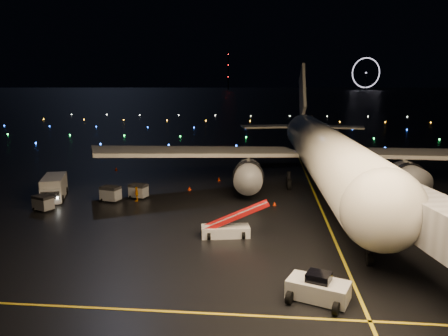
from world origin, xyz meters
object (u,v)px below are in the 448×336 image
at_px(belt_loader, 226,220).
at_px(baggage_cart_1, 111,194).
at_px(baggage_cart_0, 138,191).
at_px(baggage_cart_2, 43,203).
at_px(pushback_tug, 318,286).
at_px(airliner, 322,123).
at_px(crew_c, 137,194).
at_px(service_truck, 54,187).

xyz_separation_m(belt_loader, baggage_cart_1, (-15.05, 10.87, -0.68)).
distance_m(baggage_cart_0, baggage_cart_2, 11.15).
height_order(pushback_tug, baggage_cart_0, pushback_tug).
distance_m(airliner, pushback_tug, 34.16).
height_order(airliner, baggage_cart_0, airliner).
bearing_deg(crew_c, pushback_tug, 34.25).
relative_size(belt_loader, service_truck, 0.86).
xyz_separation_m(service_truck, baggage_cart_2, (1.26, -5.31, -0.54)).
height_order(airliner, service_truck, airliner).
relative_size(pushback_tug, belt_loader, 0.61).
distance_m(belt_loader, baggage_cart_2, 22.24).
height_order(pushback_tug, belt_loader, belt_loader).
xyz_separation_m(pushback_tug, baggage_cart_1, (-22.33, 22.42, -0.03)).
bearing_deg(service_truck, pushback_tug, -56.04).
relative_size(airliner, baggage_cart_0, 29.73).
bearing_deg(baggage_cart_1, baggage_cart_2, -128.70).
relative_size(service_truck, baggage_cart_0, 3.68).
xyz_separation_m(pushback_tug, service_truck, (-29.84, 23.22, 0.47)).
height_order(airliner, crew_c, airliner).
distance_m(service_truck, crew_c, 10.65).
height_order(baggage_cart_1, baggage_cart_2, baggage_cart_1).
height_order(crew_c, baggage_cart_0, same).
xyz_separation_m(pushback_tug, baggage_cart_0, (-19.38, 24.22, -0.06)).
bearing_deg(baggage_cart_0, service_truck, -159.27).
distance_m(pushback_tug, baggage_cart_2, 33.73).
xyz_separation_m(service_truck, crew_c, (10.63, -0.38, -0.53)).
bearing_deg(baggage_cart_1, pushback_tug, -29.67).
xyz_separation_m(service_truck, baggage_cart_1, (7.51, -0.79, -0.49)).
distance_m(airliner, belt_loader, 25.27).
height_order(baggage_cart_0, baggage_cart_2, baggage_cart_0).
bearing_deg(belt_loader, service_truck, 142.95).
height_order(pushback_tug, service_truck, service_truck).
distance_m(pushback_tug, service_truck, 37.81).
height_order(airliner, pushback_tug, airliner).
relative_size(baggage_cart_0, baggage_cart_2, 1.02).
xyz_separation_m(belt_loader, service_truck, (-22.56, 11.67, -0.18)).
xyz_separation_m(airliner, baggage_cart_1, (-26.29, -10.58, -7.90)).
height_order(crew_c, baggage_cart_1, baggage_cart_1).
bearing_deg(baggage_cart_2, airliner, 48.68).
height_order(belt_loader, baggage_cart_2, belt_loader).
relative_size(airliner, service_truck, 8.08).
xyz_separation_m(crew_c, baggage_cart_2, (-9.37, -4.93, -0.01)).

